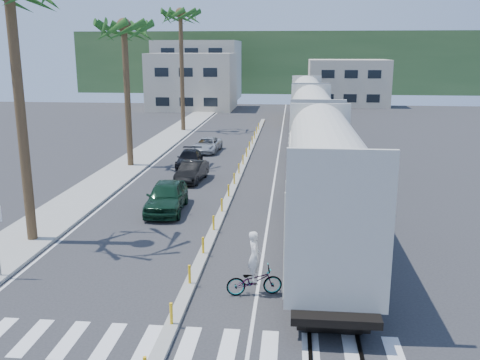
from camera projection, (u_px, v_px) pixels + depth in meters
The scene contains 15 objects.
ground at pixel (178, 313), 17.69m from camera, with size 140.00×140.00×0.00m, color #28282B.
sidewalk at pixel (139, 158), 42.66m from camera, with size 3.00×90.00×0.15m, color gray.
rails at pixel (309, 154), 44.28m from camera, with size 1.56×100.00×0.06m.
median at pixel (239, 174), 36.97m from camera, with size 0.45×60.00×0.85m.
crosswalk at pixel (164, 345), 15.76m from camera, with size 14.00×2.20×0.01m, color silver.
lane_markings at pixel (218, 160), 42.07m from camera, with size 9.42×90.00×0.01m.
freight_train at pixel (310, 124), 41.45m from camera, with size 3.00×60.94×5.85m.
palm_trees at pixel (129, 16), 37.85m from camera, with size 3.50×37.20×13.75m.
buildings at pixel (232, 76), 86.54m from camera, with size 38.00×27.00×10.00m.
hillside at pixel (277, 62), 112.94m from camera, with size 80.00×20.00×12.00m, color #385628.
car_lead at pixel (167, 197), 28.65m from camera, with size 2.20×4.89×1.63m, color black.
car_second at pixel (192, 171), 35.25m from camera, with size 1.73×4.11×1.32m, color black.
car_third at pixel (189, 159), 39.60m from camera, with size 1.97×4.31×1.22m, color black.
car_rear at pixel (207, 145), 45.41m from camera, with size 2.24×4.46×1.21m, color #B3B6B9.
cyclist at pixel (254, 275), 18.85m from camera, with size 1.55×2.28×2.37m.
Camera 1 is at (3.62, -15.87, 8.47)m, focal length 40.00 mm.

